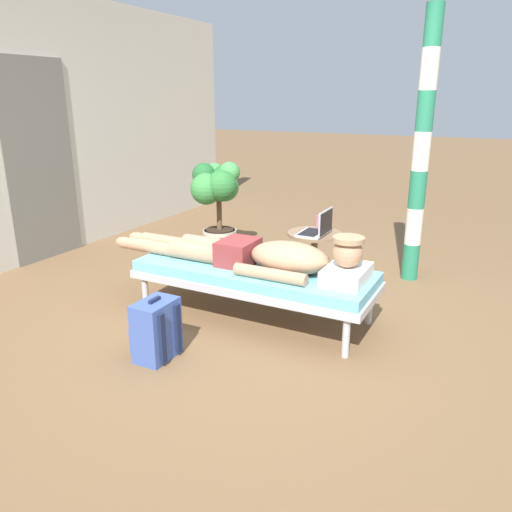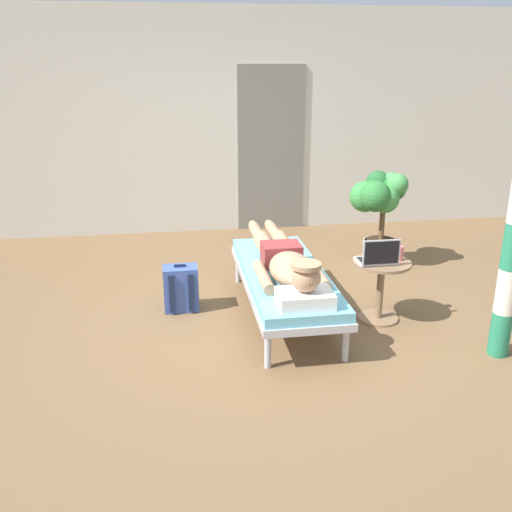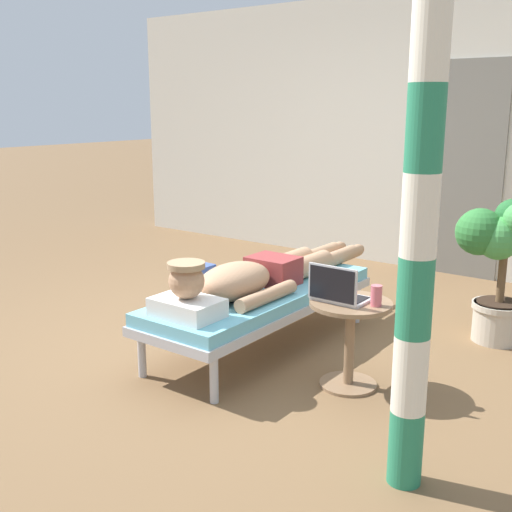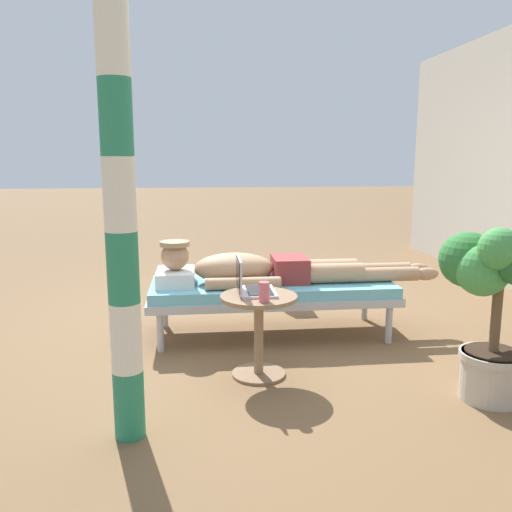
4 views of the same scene
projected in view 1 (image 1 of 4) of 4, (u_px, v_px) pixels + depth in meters
The scene contains 10 objects.
ground_plane at pixel (260, 330), 3.73m from camera, with size 40.00×40.00×0.00m, color brown.
house_door_panel at pixel (40, 162), 5.13m from camera, with size 0.84×0.03×2.04m, color slate.
lounge_chair at pixel (254, 275), 3.86m from camera, with size 0.68×1.88×0.42m.
person_reclining at pixel (261, 255), 3.78m from camera, with size 0.53×2.17×0.33m.
side_table at pixel (314, 251), 4.43m from camera, with size 0.48×0.48×0.52m.
laptop at pixel (318, 228), 4.29m from camera, with size 0.31×0.24×0.23m.
drink_glass at pixel (319, 222), 4.50m from camera, with size 0.06×0.06×0.12m, color #D86672.
backpack at pixel (156, 330), 3.29m from camera, with size 0.30×0.26×0.42m.
potted_plant at pixel (217, 195), 5.27m from camera, with size 0.60×0.58×1.01m.
porch_post at pixel (421, 151), 4.43m from camera, with size 0.15×0.15×2.40m.
Camera 1 is at (-3.02, -1.53, 1.67)m, focal length 35.13 mm.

